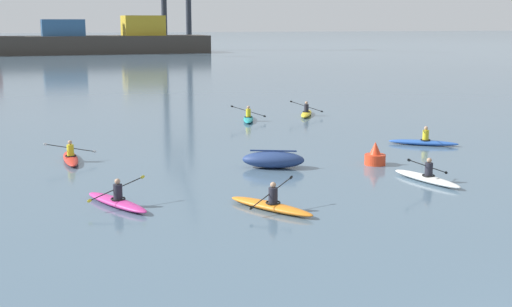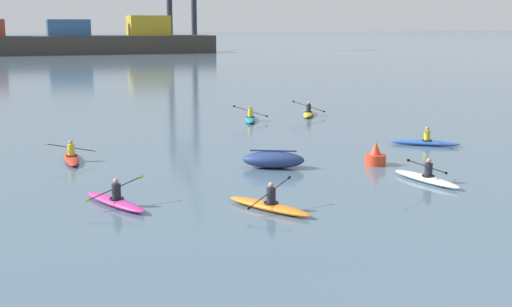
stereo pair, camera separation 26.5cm
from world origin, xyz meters
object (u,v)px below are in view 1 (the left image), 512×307
kayak_white (427,177)px  channel_buoy (375,156)px  kayak_blue (423,142)px  kayak_orange (271,205)px  container_barge (65,41)px  kayak_teal (248,118)px  kayak_magenta (117,201)px  kayak_red (71,158)px  capsized_dinghy (273,160)px  kayak_yellow (306,113)px

kayak_white → channel_buoy: bearing=94.9°
kayak_blue → kayak_orange: (-11.30, -8.49, 0.00)m
container_barge → kayak_teal: (4.52, -95.53, -2.31)m
kayak_orange → kayak_magenta: size_ratio=0.97×
kayak_magenta → kayak_red: 8.10m
capsized_dinghy → kayak_blue: 9.27m
container_barge → kayak_red: size_ratio=16.32×
kayak_white → kayak_orange: 7.21m
kayak_yellow → kayak_teal: kayak_teal is taller
kayak_orange → channel_buoy: bearing=37.6°
channel_buoy → kayak_orange: (-6.71, -5.16, -0.19)m
container_barge → kayak_white: bearing=-87.1°
capsized_dinghy → kayak_teal: bearing=75.6°
container_barge → kayak_yellow: (8.87, -94.51, -2.31)m
kayak_red → kayak_blue: bearing=-5.8°
channel_buoy → kayak_white: kayak_white is taller
kayak_yellow → capsized_dinghy: bearing=-118.5°
channel_buoy → kayak_teal: (-0.94, 14.09, -0.19)m
kayak_blue → kayak_orange: bearing=-143.1°
kayak_magenta → kayak_red: size_ratio=0.98×
channel_buoy → kayak_blue: size_ratio=0.32×
capsized_dinghy → kayak_orange: size_ratio=0.87×
capsized_dinghy → kayak_yellow: (7.75, 14.26, -0.18)m
kayak_magenta → kayak_teal: 20.02m
kayak_teal → capsized_dinghy: bearing=-104.4°
kayak_white → kayak_orange: (-7.01, -1.71, -0.00)m
kayak_white → kayak_teal: 17.59m
kayak_magenta → kayak_teal: kayak_teal is taller
kayak_blue → kayak_teal: kayak_teal is taller
channel_buoy → kayak_yellow: (3.41, 15.11, -0.19)m
container_barge → kayak_red: (-6.79, -104.57, -2.31)m
kayak_yellow → kayak_magenta: (-14.77, -18.11, 0.00)m
container_barge → capsized_dinghy: (1.12, -108.77, -2.13)m
kayak_yellow → kayak_red: (-15.66, -10.06, 0.00)m
capsized_dinghy → kayak_yellow: 16.23m
container_barge → kayak_red: 104.82m
kayak_orange → kayak_blue: bearing=36.9°
capsized_dinghy → kayak_teal: kayak_teal is taller
kayak_white → capsized_dinghy: bearing=137.1°
kayak_orange → kayak_magenta: (-4.65, 2.16, 0.00)m
kayak_magenta → kayak_red: bearing=96.3°
kayak_orange → kayak_red: size_ratio=0.95×
capsized_dinghy → kayak_magenta: size_ratio=0.84×
container_barge → kayak_teal: 95.66m
kayak_white → kayak_yellow: kayak_white is taller
kayak_white → kayak_teal: (-1.24, 17.55, 0.00)m
channel_buoy → kayak_teal: 14.12m
kayak_blue → kayak_white: kayak_white is taller
capsized_dinghy → kayak_red: size_ratio=0.83×
container_barge → kayak_white: container_barge is taller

